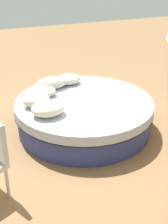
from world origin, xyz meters
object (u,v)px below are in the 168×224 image
object	(u,v)px
throw_pillow_3	(36,100)
throw_pillow_4	(48,108)
round_bed	(84,114)
throw_pillow_2	(41,92)
throw_pillow_0	(68,79)
throw_pillow_1	(51,83)

from	to	relation	value
throw_pillow_3	throw_pillow_4	bearing A→B (deg)	-76.05
throw_pillow_3	throw_pillow_4	distance (m)	0.35
round_bed	throw_pillow_2	xyz separation A→B (m)	(-0.60, 0.39, 0.33)
throw_pillow_0	throw_pillow_3	distance (m)	1.00
throw_pillow_2	throw_pillow_1	bearing A→B (deg)	44.63
throw_pillow_1	throw_pillow_4	size ratio (longest dim) A/B	1.10
throw_pillow_0	throw_pillow_4	xyz separation A→B (m)	(-0.65, -1.02, 0.02)
throw_pillow_1	throw_pillow_4	xyz separation A→B (m)	(-0.31, -0.91, -0.00)
throw_pillow_3	throw_pillow_2	bearing A→B (deg)	65.13
throw_pillow_1	round_bed	bearing A→B (deg)	-61.38
throw_pillow_0	throw_pillow_3	xyz separation A→B (m)	(-0.73, -0.68, 0.01)
throw_pillow_4	throw_pillow_0	bearing A→B (deg)	57.48
throw_pillow_0	throw_pillow_3	world-z (taller)	throw_pillow_3
round_bed	throw_pillow_0	size ratio (longest dim) A/B	5.02
throw_pillow_0	throw_pillow_1	bearing A→B (deg)	-161.89
round_bed	throw_pillow_4	distance (m)	0.80
round_bed	throw_pillow_3	xyz separation A→B (m)	(-0.74, 0.07, 0.35)
throw_pillow_0	throw_pillow_2	size ratio (longest dim) A/B	0.88
throw_pillow_2	throw_pillow_3	distance (m)	0.35
round_bed	throw_pillow_3	size ratio (longest dim) A/B	5.22
round_bed	throw_pillow_4	size ratio (longest dim) A/B	4.55
throw_pillow_1	throw_pillow_2	distance (m)	0.35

